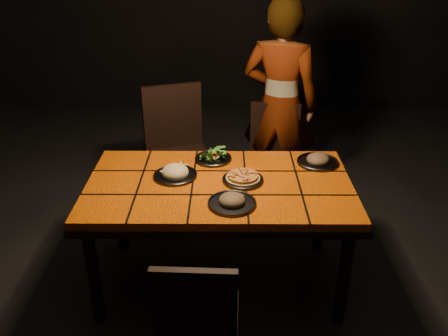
{
  "coord_description": "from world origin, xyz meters",
  "views": [
    {
      "loc": [
        0.04,
        -2.51,
        2.13
      ],
      "look_at": [
        0.03,
        0.05,
        0.82
      ],
      "focal_mm": 38.0,
      "sensor_mm": 36.0,
      "label": 1
    }
  ],
  "objects_px": {
    "chair_near": "(197,318)",
    "diner": "(280,105)",
    "chair_far_right": "(273,151)",
    "chair_far_left": "(177,143)",
    "plate_pasta": "(175,173)",
    "plate_pizza": "(243,179)",
    "dining_table": "(219,194)"
  },
  "relations": [
    {
      "from": "diner",
      "to": "plate_pasta",
      "type": "distance_m",
      "value": 1.29
    },
    {
      "from": "chair_near",
      "to": "chair_far_right",
      "type": "distance_m",
      "value": 1.89
    },
    {
      "from": "chair_far_right",
      "to": "plate_pasta",
      "type": "relative_size",
      "value": 3.26
    },
    {
      "from": "chair_near",
      "to": "chair_far_left",
      "type": "relative_size",
      "value": 0.81
    },
    {
      "from": "chair_far_right",
      "to": "diner",
      "type": "relative_size",
      "value": 0.52
    },
    {
      "from": "chair_near",
      "to": "plate_pizza",
      "type": "distance_m",
      "value": 0.94
    },
    {
      "from": "dining_table",
      "to": "chair_far_left",
      "type": "bearing_deg",
      "value": 110.73
    },
    {
      "from": "diner",
      "to": "dining_table",
      "type": "bearing_deg",
      "value": 85.62
    },
    {
      "from": "chair_far_right",
      "to": "plate_pasta",
      "type": "distance_m",
      "value": 1.17
    },
    {
      "from": "diner",
      "to": "plate_pizza",
      "type": "height_order",
      "value": "diner"
    },
    {
      "from": "chair_far_right",
      "to": "plate_pasta",
      "type": "xyz_separation_m",
      "value": [
        -0.7,
        -0.9,
        0.27
      ]
    },
    {
      "from": "plate_pasta",
      "to": "chair_far_left",
      "type": "bearing_deg",
      "value": 95.21
    },
    {
      "from": "chair_near",
      "to": "dining_table",
      "type": "bearing_deg",
      "value": -93.83
    },
    {
      "from": "chair_far_left",
      "to": "diner",
      "type": "xyz_separation_m",
      "value": [
        0.82,
        0.19,
        0.26
      ]
    },
    {
      "from": "plate_pasta",
      "to": "diner",
      "type": "bearing_deg",
      "value": 54.61
    },
    {
      "from": "dining_table",
      "to": "chair_far_right",
      "type": "distance_m",
      "value": 1.07
    },
    {
      "from": "chair_near",
      "to": "plate_pizza",
      "type": "bearing_deg",
      "value": -102.9
    },
    {
      "from": "chair_far_right",
      "to": "dining_table",
      "type": "bearing_deg",
      "value": -105.96
    },
    {
      "from": "dining_table",
      "to": "chair_near",
      "type": "xyz_separation_m",
      "value": [
        -0.09,
        -0.84,
        -0.19
      ]
    },
    {
      "from": "chair_near",
      "to": "diner",
      "type": "relative_size",
      "value": 0.49
    },
    {
      "from": "plate_pasta",
      "to": "chair_far_right",
      "type": "bearing_deg",
      "value": 52.21
    },
    {
      "from": "plate_pasta",
      "to": "plate_pizza",
      "type": "bearing_deg",
      "value": -7.64
    },
    {
      "from": "dining_table",
      "to": "diner",
      "type": "bearing_deg",
      "value": 67.17
    },
    {
      "from": "plate_pizza",
      "to": "plate_pasta",
      "type": "distance_m",
      "value": 0.42
    },
    {
      "from": "chair_far_left",
      "to": "plate_pasta",
      "type": "bearing_deg",
      "value": -103.24
    },
    {
      "from": "chair_far_right",
      "to": "chair_far_left",
      "type": "bearing_deg",
      "value": -169.21
    },
    {
      "from": "dining_table",
      "to": "diner",
      "type": "xyz_separation_m",
      "value": [
        0.47,
        1.12,
        0.18
      ]
    },
    {
      "from": "diner",
      "to": "plate_pizza",
      "type": "bearing_deg",
      "value": 91.86
    },
    {
      "from": "chair_near",
      "to": "chair_far_right",
      "type": "bearing_deg",
      "value": -103.47
    },
    {
      "from": "plate_pizza",
      "to": "dining_table",
      "type": "bearing_deg",
      "value": -173.31
    },
    {
      "from": "plate_pizza",
      "to": "plate_pasta",
      "type": "relative_size",
      "value": 0.96
    },
    {
      "from": "plate_pizza",
      "to": "plate_pasta",
      "type": "height_order",
      "value": "plate_pasta"
    }
  ]
}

